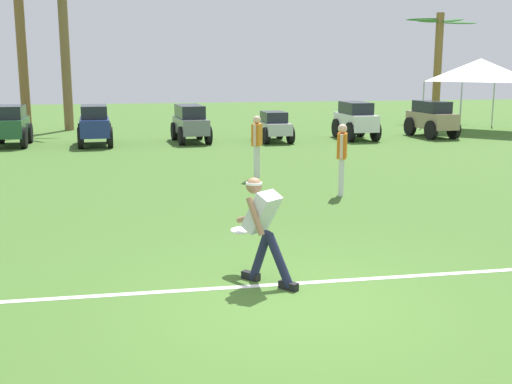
{
  "coord_description": "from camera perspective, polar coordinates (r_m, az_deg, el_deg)",
  "views": [
    {
      "loc": [
        -1.81,
        -7.14,
        2.84
      ],
      "look_at": [
        -0.05,
        2.33,
        0.9
      ],
      "focal_mm": 45.0,
      "sensor_mm": 36.0,
      "label": 1
    }
  ],
  "objects": [
    {
      "name": "frisbee_in_flight",
      "position": [
        8.84,
        -1.37,
        -3.41
      ],
      "size": [
        0.38,
        0.38,
        0.05
      ],
      "color": "white"
    },
    {
      "name": "palm_tree_far_left",
      "position": [
        28.35,
        -20.18,
        12.64
      ],
      "size": [
        3.31,
        3.21,
        6.62
      ],
      "color": "brown",
      "rests_on": "ground_plane"
    },
    {
      "name": "teammate_near_sideline",
      "position": [
        16.03,
        0.08,
        4.58
      ],
      "size": [
        0.33,
        0.47,
        1.56
      ],
      "color": "silver",
      "rests_on": "ground_plane"
    },
    {
      "name": "parked_car_slot_c",
      "position": [
        23.21,
        -14.16,
        5.86
      ],
      "size": [
        1.31,
        2.41,
        1.4
      ],
      "color": "navy",
      "rests_on": "ground_plane"
    },
    {
      "name": "palm_tree_right_of_centre",
      "position": [
        33.26,
        15.89,
        11.28
      ],
      "size": [
        3.64,
        3.34,
        5.24
      ],
      "color": "brown",
      "rests_on": "ground_plane"
    },
    {
      "name": "ground_plane",
      "position": [
        7.89,
        3.53,
        -9.73
      ],
      "size": [
        80.0,
        80.0,
        0.0
      ],
      "primitive_type": "plane",
      "color": "#406827"
    },
    {
      "name": "parked_car_slot_d",
      "position": [
        23.64,
        -5.86,
        6.19
      ],
      "size": [
        1.36,
        2.48,
        1.34
      ],
      "color": "slate",
      "rests_on": "ground_plane"
    },
    {
      "name": "palm_tree_left_of_centre",
      "position": [
        28.83,
        -16.67,
        12.61
      ],
      "size": [
        3.54,
        3.28,
        6.4
      ],
      "color": "brown",
      "rests_on": "ground_plane"
    },
    {
      "name": "field_line_paint",
      "position": [
        8.47,
        2.47,
        -8.18
      ],
      "size": [
        19.97,
        0.21,
        0.01
      ],
      "primitive_type": "cube",
      "rotation": [
        0.0,
        0.0,
        0.0
      ],
      "color": "white",
      "rests_on": "ground_plane"
    },
    {
      "name": "event_tent",
      "position": [
        28.92,
        19.33,
        10.21
      ],
      "size": [
        3.58,
        3.58,
        3.03
      ],
      "color": "#B2B5BA",
      "rests_on": "ground_plane"
    },
    {
      "name": "frisbee_thrower",
      "position": [
        8.31,
        0.59,
        -2.91
      ],
      "size": [
        0.68,
        1.03,
        1.39
      ],
      "color": "#191E38",
      "rests_on": "ground_plane"
    },
    {
      "name": "parked_car_slot_e",
      "position": [
        23.72,
        1.55,
        5.88
      ],
      "size": [
        1.17,
        2.23,
        1.1
      ],
      "color": "#B7BABF",
      "rests_on": "ground_plane"
    },
    {
      "name": "parked_car_slot_g",
      "position": [
        26.03,
        15.35,
        6.36
      ],
      "size": [
        1.39,
        2.44,
        1.4
      ],
      "color": "#998466",
      "rests_on": "ground_plane"
    },
    {
      "name": "parked_car_slot_b",
      "position": [
        23.96,
        -20.93,
        5.62
      ],
      "size": [
        1.24,
        2.38,
        1.4
      ],
      "color": "#235133",
      "rests_on": "ground_plane"
    },
    {
      "name": "teammate_midfield",
      "position": [
        13.99,
        7.64,
        3.48
      ],
      "size": [
        0.31,
        0.48,
        1.56
      ],
      "color": "silver",
      "rests_on": "ground_plane"
    },
    {
      "name": "parked_car_slot_f",
      "position": [
        24.69,
        8.86,
        6.38
      ],
      "size": [
        1.21,
        2.37,
        1.4
      ],
      "color": "silver",
      "rests_on": "ground_plane"
    }
  ]
}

